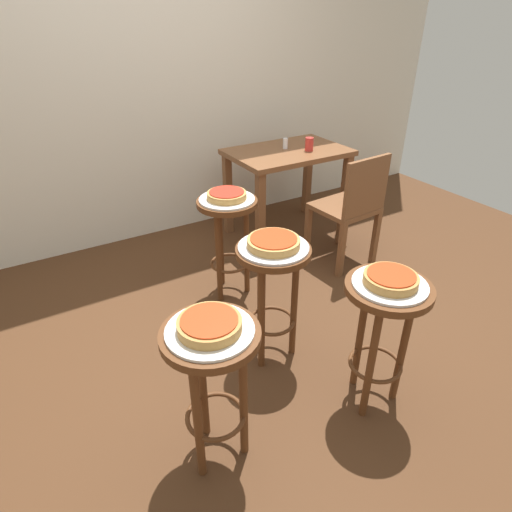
% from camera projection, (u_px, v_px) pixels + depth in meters
% --- Properties ---
extents(ground_plane, '(6.00, 6.00, 0.00)m').
position_uv_depth(ground_plane, '(251.00, 332.00, 2.63)').
color(ground_plane, '#4C2D19').
extents(back_wall, '(6.00, 0.10, 3.00)m').
position_uv_depth(back_wall, '(133.00, 42.00, 3.11)').
color(back_wall, silver).
rests_on(back_wall, ground_plane).
extents(stool_foreground, '(0.38, 0.38, 0.68)m').
position_uv_depth(stool_foreground, '(383.00, 318.00, 1.94)').
color(stool_foreground, '#5B3319').
rests_on(stool_foreground, ground_plane).
extents(serving_plate_foreground, '(0.32, 0.32, 0.01)m').
position_uv_depth(serving_plate_foreground, '(390.00, 284.00, 1.85)').
color(serving_plate_foreground, silver).
rests_on(serving_plate_foreground, stool_foreground).
extents(pizza_foreground, '(0.23, 0.23, 0.05)m').
position_uv_depth(pizza_foreground, '(391.00, 279.00, 1.84)').
color(pizza_foreground, '#B78442').
rests_on(pizza_foreground, serving_plate_foreground).
extents(stool_middle, '(0.38, 0.38, 0.68)m').
position_uv_depth(stool_middle, '(212.00, 367.00, 1.68)').
color(stool_middle, '#5B3319').
rests_on(stool_middle, ground_plane).
extents(serving_plate_middle, '(0.33, 0.33, 0.01)m').
position_uv_depth(serving_plate_middle, '(210.00, 330.00, 1.59)').
color(serving_plate_middle, white).
rests_on(serving_plate_middle, stool_middle).
extents(pizza_middle, '(0.24, 0.24, 0.05)m').
position_uv_depth(pizza_middle, '(209.00, 324.00, 1.57)').
color(pizza_middle, '#B78442').
rests_on(pizza_middle, serving_plate_middle).
extents(stool_leftside, '(0.38, 0.38, 0.68)m').
position_uv_depth(stool_leftside, '(273.00, 278.00, 2.23)').
color(stool_leftside, '#5B3319').
rests_on(stool_leftside, ground_plane).
extents(serving_plate_leftside, '(0.35, 0.35, 0.01)m').
position_uv_depth(serving_plate_leftside, '(273.00, 247.00, 2.14)').
color(serving_plate_leftside, silver).
rests_on(serving_plate_leftside, stool_leftside).
extents(pizza_leftside, '(0.26, 0.26, 0.05)m').
position_uv_depth(pizza_leftside, '(274.00, 242.00, 2.13)').
color(pizza_leftside, tan).
rests_on(pizza_leftside, serving_plate_leftside).
extents(stool_rear, '(0.38, 0.38, 0.68)m').
position_uv_depth(stool_rear, '(228.00, 226.00, 2.77)').
color(stool_rear, '#5B3319').
rests_on(stool_rear, ground_plane).
extents(serving_plate_rear, '(0.35, 0.35, 0.01)m').
position_uv_depth(serving_plate_rear, '(227.00, 199.00, 2.67)').
color(serving_plate_rear, white).
rests_on(serving_plate_rear, stool_rear).
extents(pizza_rear, '(0.24, 0.24, 0.05)m').
position_uv_depth(pizza_rear, '(227.00, 195.00, 2.66)').
color(pizza_rear, tan).
rests_on(pizza_rear, serving_plate_rear).
extents(dining_table, '(0.94, 0.62, 0.73)m').
position_uv_depth(dining_table, '(287.00, 165.00, 3.52)').
color(dining_table, brown).
rests_on(dining_table, ground_plane).
extents(cup_near_edge, '(0.07, 0.07, 0.10)m').
position_uv_depth(cup_near_edge, '(309.00, 144.00, 3.41)').
color(cup_near_edge, red).
rests_on(cup_near_edge, dining_table).
extents(condiment_shaker, '(0.04, 0.04, 0.08)m').
position_uv_depth(condiment_shaker, '(285.00, 143.00, 3.46)').
color(condiment_shaker, white).
rests_on(condiment_shaker, dining_table).
extents(wooden_chair, '(0.43, 0.43, 0.85)m').
position_uv_depth(wooden_chair, '(351.00, 206.00, 3.12)').
color(wooden_chair, brown).
rests_on(wooden_chair, ground_plane).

